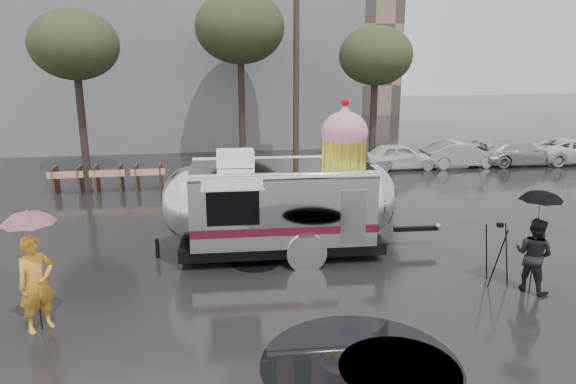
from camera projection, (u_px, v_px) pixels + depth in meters
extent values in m
plane|color=black|center=(297.00, 291.00, 11.22)|extent=(120.00, 120.00, 0.00)
cylinder|color=black|center=(256.00, 263.00, 12.77)|extent=(1.21, 1.21, 0.01)
cylinder|color=black|center=(302.00, 214.00, 16.86)|extent=(2.23, 2.23, 0.01)
cylinder|color=black|center=(361.00, 364.00, 8.52)|extent=(3.36, 3.36, 0.01)
cylinder|color=black|center=(399.00, 368.00, 8.41)|extent=(2.00, 2.00, 0.01)
cube|color=slate|center=(165.00, 34.00, 31.90)|extent=(22.00, 12.00, 13.00)
cylinder|color=#473323|center=(296.00, 69.00, 23.87)|extent=(0.28, 0.28, 9.00)
cylinder|color=#382D26|center=(81.00, 108.00, 21.81)|extent=(0.32, 0.32, 5.85)
ellipsoid|color=#2A381B|center=(74.00, 45.00, 21.16)|extent=(3.64, 3.64, 2.86)
cylinder|color=#382D26|center=(241.00, 93.00, 24.71)|extent=(0.32, 0.32, 6.75)
ellipsoid|color=#2A381B|center=(240.00, 28.00, 23.96)|extent=(4.20, 4.20, 3.30)
cylinder|color=#382D26|center=(374.00, 109.00, 23.91)|extent=(0.32, 0.32, 5.40)
ellipsoid|color=#2A381B|center=(376.00, 56.00, 23.31)|extent=(3.36, 3.36, 2.64)
cube|color=#473323|center=(56.00, 180.00, 19.47)|extent=(0.08, 0.80, 1.00)
cube|color=#473323|center=(81.00, 179.00, 19.61)|extent=(0.08, 0.80, 1.00)
cube|color=#E5590C|center=(65.00, 175.00, 19.12)|extent=(1.30, 0.04, 0.25)
cube|color=#473323|center=(97.00, 178.00, 19.71)|extent=(0.08, 0.80, 1.00)
cube|color=#473323|center=(121.00, 177.00, 19.85)|extent=(0.08, 0.80, 1.00)
cube|color=#E5590C|center=(107.00, 174.00, 19.35)|extent=(1.30, 0.04, 0.25)
cube|color=#473323|center=(137.00, 177.00, 19.95)|extent=(0.08, 0.80, 1.00)
cube|color=#473323|center=(161.00, 176.00, 20.09)|extent=(0.08, 0.80, 1.00)
cube|color=#E5590C|center=(148.00, 172.00, 19.59)|extent=(1.30, 0.04, 0.25)
imported|color=silver|center=(400.00, 154.00, 23.62)|extent=(4.00, 1.80, 1.40)
imported|color=#B2B2B7|center=(460.00, 152.00, 24.09)|extent=(4.00, 1.80, 1.40)
imported|color=#B2B2B7|center=(519.00, 150.00, 24.56)|extent=(4.20, 1.80, 1.44)
imported|color=silver|center=(575.00, 148.00, 25.02)|extent=(4.40, 1.90, 1.50)
cube|color=silver|center=(280.00, 200.00, 13.14)|extent=(4.58, 2.54, 1.84)
ellipsoid|color=silver|center=(366.00, 197.00, 13.40)|extent=(1.63, 2.41, 1.84)
ellipsoid|color=silver|center=(192.00, 203.00, 12.88)|extent=(1.63, 2.41, 1.84)
cube|color=black|center=(280.00, 239.00, 13.41)|extent=(5.18, 2.26, 0.31)
cylinder|color=black|center=(306.00, 253.00, 12.46)|extent=(0.72, 0.26, 0.71)
cylinder|color=black|center=(294.00, 226.00, 14.48)|extent=(0.72, 0.26, 0.71)
cylinder|color=silver|center=(307.00, 253.00, 12.31)|extent=(0.98, 0.14, 0.98)
cube|color=black|center=(416.00, 229.00, 13.80)|extent=(1.23, 0.18, 0.12)
sphere|color=silver|center=(438.00, 226.00, 13.85)|extent=(0.17, 0.17, 0.16)
cylinder|color=black|center=(157.00, 248.00, 13.07)|extent=(0.11, 0.11, 0.51)
cube|color=#4F0F1D|center=(286.00, 232.00, 12.13)|extent=(4.48, 0.23, 0.20)
cube|color=#4F0F1D|center=(276.00, 205.00, 14.38)|extent=(4.48, 0.23, 0.20)
cube|color=black|center=(233.00, 209.00, 11.83)|extent=(1.22, 0.08, 0.82)
cube|color=#B9B2AC|center=(233.00, 190.00, 11.46)|extent=(1.45, 0.57, 0.15)
cube|color=silver|center=(353.00, 217.00, 12.23)|extent=(0.61, 0.06, 1.33)
cube|color=white|center=(235.00, 158.00, 12.73)|extent=(0.95, 0.70, 0.39)
cylinder|color=yellow|center=(344.00, 152.00, 13.02)|extent=(1.11, 1.11, 0.61)
ellipsoid|color=pink|center=(344.00, 132.00, 12.90)|extent=(1.23, 1.23, 1.06)
cone|color=pink|center=(345.00, 111.00, 12.77)|extent=(0.53, 0.53, 0.41)
sphere|color=red|center=(345.00, 102.00, 12.71)|extent=(0.21, 0.21, 0.20)
imported|color=gold|center=(36.00, 284.00, 9.42)|extent=(0.79, 0.77, 1.84)
imported|color=pink|center=(29.00, 231.00, 9.16)|extent=(1.17, 1.17, 0.80)
cylinder|color=black|center=(37.00, 289.00, 9.44)|extent=(0.02, 0.02, 1.65)
imported|color=black|center=(534.00, 255.00, 11.08)|extent=(0.79, 0.91, 1.65)
imported|color=black|center=(540.00, 206.00, 10.80)|extent=(1.09, 1.09, 0.74)
cylinder|color=black|center=(534.00, 255.00, 11.08)|extent=(0.02, 0.02, 1.65)
cylinder|color=black|center=(506.00, 254.00, 11.53)|extent=(0.05, 0.32, 1.38)
cylinder|color=black|center=(486.00, 252.00, 11.65)|extent=(0.27, 0.19, 1.38)
cylinder|color=black|center=(498.00, 259.00, 11.25)|extent=(0.29, 0.16, 1.38)
cube|color=black|center=(500.00, 225.00, 11.30)|extent=(0.12, 0.10, 0.10)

